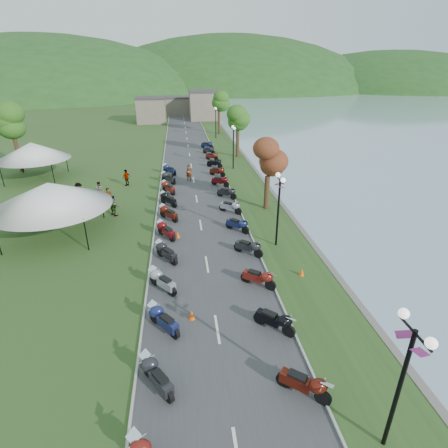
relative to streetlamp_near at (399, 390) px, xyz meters
name	(u,v)px	position (x,y,z in m)	size (l,w,h in m)	color
road	(191,166)	(-4.87, 36.19, -2.49)	(7.00, 120.00, 0.02)	#3E3E41
hills_backdrop	(179,89)	(-4.87, 196.19, -2.50)	(360.00, 120.00, 76.00)	#285621
far_building	(175,107)	(-6.87, 81.19, 0.00)	(18.00, 16.00, 5.00)	#766B5B
moto_row_left	(166,253)	(-7.44, 12.98, -1.95)	(2.60, 41.65, 1.10)	#331411
moto_row_right	(226,193)	(-2.13, 24.03, -1.95)	(2.60, 46.10, 1.10)	#331411
streetlamp_near	(399,390)	(0.00, 0.00, 0.00)	(1.40, 1.40, 5.00)	black
vendor_tent_main	(53,209)	(-15.49, 17.90, -0.50)	(5.57, 5.57, 4.00)	silver
vendor_tent_side	(35,161)	(-21.92, 32.84, -0.50)	(5.03, 5.03, 4.00)	silver
tree_lakeside	(268,172)	(1.05, 20.99, 0.83)	(2.40, 2.40, 6.65)	#36701E
pedestrian_a	(110,206)	(-12.63, 23.32, -2.50)	(0.62, 0.45, 1.69)	slate
pedestrian_b	(100,197)	(-13.97, 25.83, -2.50)	(0.74, 0.41, 1.53)	slate
pedestrian_c	(81,201)	(-15.51, 24.86, -2.50)	(1.15, 0.48, 1.78)	slate
traffic_cone_near	(192,315)	(-6.03, 7.08, -2.24)	(0.33, 0.33, 0.52)	#F2590C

